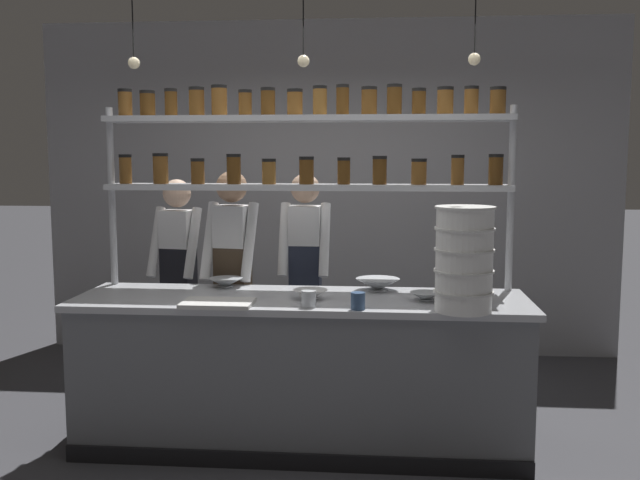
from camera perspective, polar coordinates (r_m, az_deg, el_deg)
name	(u,v)px	position (r m, az deg, el deg)	size (l,w,h in m)	color
ground_plane	(301,444)	(4.56, -1.49, -16.00)	(40.00, 40.00, 0.00)	#3D3D42
back_wall	(328,189)	(6.37, 0.67, 4.10)	(5.11, 0.12, 2.93)	#939399
prep_counter	(301,372)	(4.40, -1.52, -10.48)	(2.71, 0.76, 0.92)	slate
spice_shelf_unit	(306,153)	(4.53, -1.09, 6.98)	(2.60, 0.28, 2.21)	#B7BABF
chef_left	(178,274)	(5.29, -11.26, -2.65)	(0.40, 0.32, 1.59)	black
chef_center	(233,275)	(4.90, -7.00, -2.78)	(0.39, 0.32, 1.66)	black
chef_right	(305,271)	(5.11, -1.19, -2.51)	(0.36, 0.29, 1.64)	black
container_stack	(464,259)	(3.93, 11.46, -1.50)	(0.33, 0.33, 0.57)	white
cutting_board	(218,303)	(4.09, -8.19, -5.02)	(0.40, 0.26, 0.02)	silver
prep_bowl_near_left	(426,297)	(4.21, 8.48, -4.52)	(0.19, 0.19, 0.05)	#B2B7BC
prep_bowl_center_front	(310,295)	(4.22, -0.78, -4.39)	(0.21, 0.21, 0.06)	white
prep_bowl_center_back	(378,285)	(4.49, 4.64, -3.59)	(0.28, 0.28, 0.08)	silver
prep_bowl_near_right	(226,283)	(4.64, -7.55, -3.41)	(0.22, 0.22, 0.06)	#B2B7BC
serving_cup_front	(358,301)	(3.94, 3.06, -4.89)	(0.08, 0.08, 0.10)	#334C70
serving_cup_by_board	(309,299)	(3.99, -0.91, -4.74)	(0.08, 0.08, 0.09)	#B2B7BC
pendant_light_row	(302,56)	(4.24, -1.49, 14.49)	(2.05, 0.07, 0.61)	black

